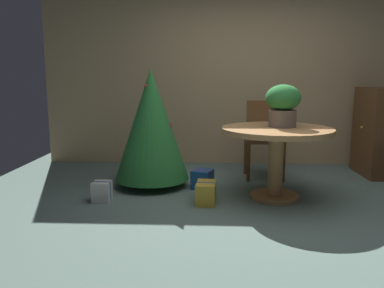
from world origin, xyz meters
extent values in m
plane|color=slate|center=(0.00, 0.00, 0.00)|extent=(6.60, 6.60, 0.00)
cube|color=tan|center=(0.00, 2.20, 1.30)|extent=(6.00, 0.10, 2.60)
cylinder|color=#B27F4C|center=(0.16, 0.47, 0.02)|extent=(0.52, 0.52, 0.04)
cylinder|color=#B27F4C|center=(0.16, 0.47, 0.38)|extent=(0.16, 0.16, 0.67)
cylinder|color=#B27F4C|center=(0.16, 0.47, 0.74)|extent=(1.17, 1.17, 0.05)
cylinder|color=#665B51|center=(0.23, 0.55, 0.86)|extent=(0.29, 0.29, 0.18)
ellipsoid|color=#287533|center=(0.23, 0.55, 1.08)|extent=(0.37, 0.37, 0.28)
sphere|color=#EAD14C|center=(0.30, 0.58, 1.15)|extent=(0.06, 0.06, 0.06)
sphere|color=#EAD14C|center=(0.26, 0.61, 1.12)|extent=(0.08, 0.08, 0.08)
sphere|color=#EAD14C|center=(0.23, 0.42, 1.07)|extent=(0.09, 0.09, 0.09)
cylinder|color=brown|center=(0.38, 1.12, 0.24)|extent=(0.04, 0.04, 0.48)
cylinder|color=brown|center=(-0.06, 1.12, 0.24)|extent=(0.04, 0.04, 0.48)
cylinder|color=brown|center=(0.38, 1.52, 0.24)|extent=(0.04, 0.04, 0.48)
cylinder|color=brown|center=(-0.06, 1.52, 0.24)|extent=(0.04, 0.04, 0.48)
cube|color=brown|center=(0.16, 1.32, 0.50)|extent=(0.48, 0.44, 0.05)
cube|color=brown|center=(0.16, 1.52, 0.76)|extent=(0.43, 0.05, 0.46)
cylinder|color=brown|center=(-1.23, 0.88, 0.05)|extent=(0.10, 0.10, 0.09)
cone|color=#287533|center=(-1.23, 0.88, 0.74)|extent=(0.88, 0.88, 1.30)
sphere|color=red|center=(-1.03, 0.91, 0.75)|extent=(0.04, 0.04, 0.04)
sphere|color=gold|center=(-1.22, 0.98, 1.09)|extent=(0.04, 0.04, 0.04)
sphere|color=red|center=(-1.28, 0.85, 1.19)|extent=(0.04, 0.04, 0.04)
sphere|color=silver|center=(-0.99, 1.04, 0.51)|extent=(0.04, 0.04, 0.04)
sphere|color=silver|center=(-1.46, 0.98, 0.58)|extent=(0.06, 0.06, 0.06)
sphere|color=red|center=(-1.43, 0.77, 0.63)|extent=(0.05, 0.05, 0.05)
sphere|color=red|center=(-1.02, 0.90, 0.72)|extent=(0.06, 0.06, 0.06)
cube|color=gold|center=(-0.58, 0.26, 0.11)|extent=(0.22, 0.33, 0.22)
cube|color=#1E569E|center=(-0.58, 0.26, 0.11)|extent=(0.20, 0.05, 0.22)
cube|color=silver|center=(-1.68, 0.29, 0.10)|extent=(0.18, 0.18, 0.21)
cube|color=#1E569E|center=(-1.68, 0.29, 0.10)|extent=(0.19, 0.03, 0.21)
cube|color=#1E569E|center=(-0.62, 0.80, 0.11)|extent=(0.28, 0.29, 0.22)
cube|color=#9E287A|center=(-0.62, 0.80, 0.11)|extent=(0.22, 0.10, 0.22)
cube|color=brown|center=(1.69, 1.55, 0.58)|extent=(0.42, 0.74, 1.16)
sphere|color=#B29338|center=(1.47, 1.55, 0.64)|extent=(0.04, 0.04, 0.04)
camera|label=1|loc=(-0.55, -3.53, 1.28)|focal=35.62mm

